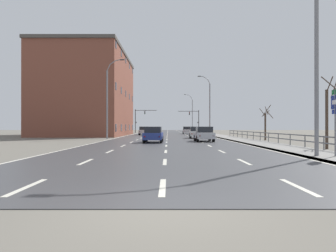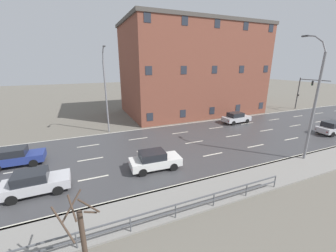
{
  "view_description": "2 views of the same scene",
  "coord_description": "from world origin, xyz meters",
  "px_view_note": "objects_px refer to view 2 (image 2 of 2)",
  "views": [
    {
      "loc": [
        0.14,
        -5.57,
        1.58
      ],
      "look_at": [
        -0.19,
        65.75,
        1.71
      ],
      "focal_mm": 31.44,
      "sensor_mm": 36.0,
      "label": 1
    },
    {
      "loc": [
        18.51,
        28.7,
        8.35
      ],
      "look_at": [
        0.0,
        36.64,
        2.26
      ],
      "focal_mm": 22.23,
      "sensor_mm": 36.0,
      "label": 2
    }
  ],
  "objects_px": {
    "traffic_signal_left": "(304,89)",
    "car_far_right": "(16,157)",
    "street_lamp_left_bank": "(106,92)",
    "car_mid_centre": "(236,118)",
    "car_far_left": "(155,160)",
    "street_lamp_midground": "(314,102)",
    "car_distant": "(333,128)",
    "car_near_right": "(35,182)",
    "brick_building": "(192,69)"
  },
  "relations": [
    {
      "from": "car_distant",
      "to": "car_far_right",
      "type": "relative_size",
      "value": 1.01
    },
    {
      "from": "street_lamp_midground",
      "to": "car_far_right",
      "type": "xyz_separation_m",
      "value": [
        -8.76,
        -23.53,
        -4.43
      ]
    },
    {
      "from": "street_lamp_midground",
      "to": "traffic_signal_left",
      "type": "height_order",
      "value": "street_lamp_midground"
    },
    {
      "from": "street_lamp_left_bank",
      "to": "car_distant",
      "type": "xyz_separation_m",
      "value": [
        11.62,
        25.08,
        -4.19
      ]
    },
    {
      "from": "street_lamp_midground",
      "to": "car_far_right",
      "type": "relative_size",
      "value": 2.57
    },
    {
      "from": "street_lamp_left_bank",
      "to": "car_distant",
      "type": "height_order",
      "value": "street_lamp_left_bank"
    },
    {
      "from": "car_distant",
      "to": "car_far_left",
      "type": "bearing_deg",
      "value": -88.17
    },
    {
      "from": "car_far_left",
      "to": "car_mid_centre",
      "type": "bearing_deg",
      "value": 121.01
    },
    {
      "from": "brick_building",
      "to": "traffic_signal_left",
      "type": "bearing_deg",
      "value": 69.82
    },
    {
      "from": "car_mid_centre",
      "to": "car_near_right",
      "type": "xyz_separation_m",
      "value": [
        8.3,
        -23.9,
        0.0
      ]
    },
    {
      "from": "traffic_signal_left",
      "to": "street_lamp_left_bank",
      "type": "bearing_deg",
      "value": -90.91
    },
    {
      "from": "traffic_signal_left",
      "to": "car_far_left",
      "type": "bearing_deg",
      "value": -71.74
    },
    {
      "from": "car_mid_centre",
      "to": "car_far_left",
      "type": "relative_size",
      "value": 0.99
    },
    {
      "from": "street_lamp_left_bank",
      "to": "car_far_right",
      "type": "relative_size",
      "value": 2.46
    },
    {
      "from": "car_distant",
      "to": "car_far_right",
      "type": "height_order",
      "value": "same"
    },
    {
      "from": "traffic_signal_left",
      "to": "brick_building",
      "type": "distance_m",
      "value": 21.04
    },
    {
      "from": "car_distant",
      "to": "car_far_left",
      "type": "height_order",
      "value": "same"
    },
    {
      "from": "brick_building",
      "to": "car_mid_centre",
      "type": "bearing_deg",
      "value": 12.16
    },
    {
      "from": "street_lamp_left_bank",
      "to": "traffic_signal_left",
      "type": "distance_m",
      "value": 34.97
    },
    {
      "from": "car_far_right",
      "to": "brick_building",
      "type": "relative_size",
      "value": 0.18
    },
    {
      "from": "car_distant",
      "to": "traffic_signal_left",
      "type": "bearing_deg",
      "value": 140.66
    },
    {
      "from": "street_lamp_left_bank",
      "to": "traffic_signal_left",
      "type": "xyz_separation_m",
      "value": [
        0.55,
        34.95,
        -1.14
      ]
    },
    {
      "from": "traffic_signal_left",
      "to": "car_far_right",
      "type": "height_order",
      "value": "traffic_signal_left"
    },
    {
      "from": "street_lamp_left_bank",
      "to": "car_near_right",
      "type": "relative_size",
      "value": 2.47
    },
    {
      "from": "traffic_signal_left",
      "to": "car_far_left",
      "type": "distance_m",
      "value": 34.77
    },
    {
      "from": "traffic_signal_left",
      "to": "car_distant",
      "type": "bearing_deg",
      "value": -41.71
    },
    {
      "from": "street_lamp_midground",
      "to": "car_far_right",
      "type": "bearing_deg",
      "value": -110.43
    },
    {
      "from": "street_lamp_midground",
      "to": "car_distant",
      "type": "height_order",
      "value": "street_lamp_midground"
    },
    {
      "from": "street_lamp_midground",
      "to": "street_lamp_left_bank",
      "type": "xyz_separation_m",
      "value": [
        -14.93,
        -15.04,
        -0.24
      ]
    },
    {
      "from": "car_near_right",
      "to": "car_distant",
      "type": "height_order",
      "value": "same"
    },
    {
      "from": "street_lamp_midground",
      "to": "car_mid_centre",
      "type": "relative_size",
      "value": 2.56
    },
    {
      "from": "car_far_left",
      "to": "car_near_right",
      "type": "bearing_deg",
      "value": -87.33
    },
    {
      "from": "street_lamp_midground",
      "to": "car_far_left",
      "type": "xyz_separation_m",
      "value": [
        -3.52,
        -12.99,
        -4.43
      ]
    },
    {
      "from": "street_lamp_midground",
      "to": "car_distant",
      "type": "bearing_deg",
      "value": 108.22
    },
    {
      "from": "street_lamp_left_bank",
      "to": "brick_building",
      "type": "relative_size",
      "value": 0.44
    },
    {
      "from": "car_mid_centre",
      "to": "car_far_left",
      "type": "distance_m",
      "value": 17.59
    },
    {
      "from": "car_near_right",
      "to": "brick_building",
      "type": "bearing_deg",
      "value": 128.88
    },
    {
      "from": "car_near_right",
      "to": "car_distant",
      "type": "bearing_deg",
      "value": 88.93
    },
    {
      "from": "car_distant",
      "to": "car_far_right",
      "type": "distance_m",
      "value": 34.01
    },
    {
      "from": "car_near_right",
      "to": "street_lamp_midground",
      "type": "bearing_deg",
      "value": 79.96
    },
    {
      "from": "car_near_right",
      "to": "street_lamp_left_bank",
      "type": "bearing_deg",
      "value": 150.23
    },
    {
      "from": "car_far_left",
      "to": "traffic_signal_left",
      "type": "bearing_deg",
      "value": 111.05
    },
    {
      "from": "traffic_signal_left",
      "to": "car_far_right",
      "type": "relative_size",
      "value": 1.4
    },
    {
      "from": "car_mid_centre",
      "to": "brick_building",
      "type": "distance_m",
      "value": 11.87
    },
    {
      "from": "car_far_right",
      "to": "traffic_signal_left",
      "type": "bearing_deg",
      "value": 98.71
    },
    {
      "from": "street_lamp_midground",
      "to": "car_far_left",
      "type": "relative_size",
      "value": 2.55
    },
    {
      "from": "car_mid_centre",
      "to": "brick_building",
      "type": "bearing_deg",
      "value": -169.69
    },
    {
      "from": "street_lamp_left_bank",
      "to": "car_mid_centre",
      "type": "height_order",
      "value": "street_lamp_left_bank"
    },
    {
      "from": "car_far_left",
      "to": "brick_building",
      "type": "xyz_separation_m",
      "value": [
        -18.01,
        13.42,
        6.52
      ]
    },
    {
      "from": "street_lamp_midground",
      "to": "car_near_right",
      "type": "xyz_separation_m",
      "value": [
        -3.54,
        -21.39,
        -4.43
      ]
    }
  ]
}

